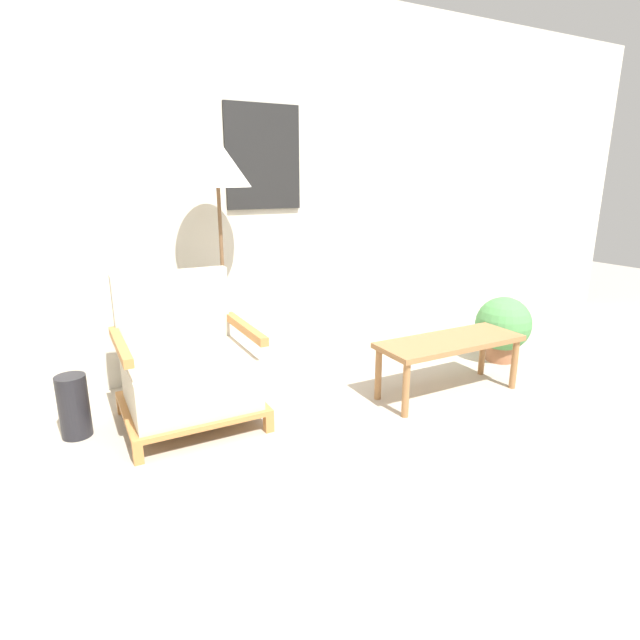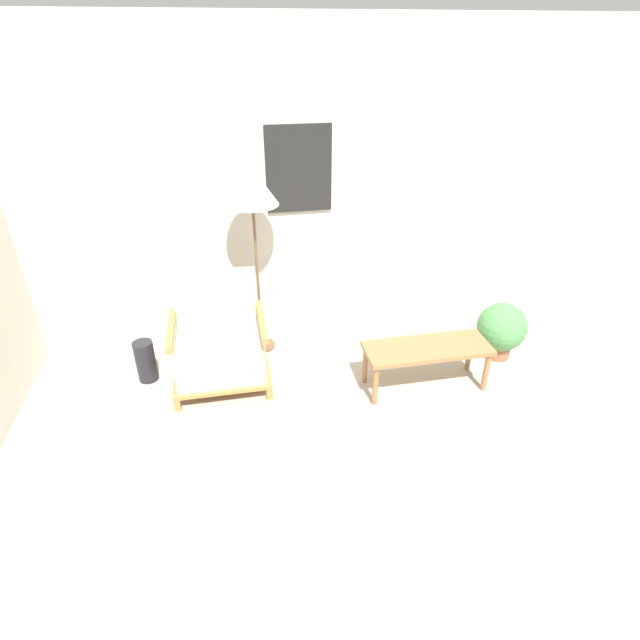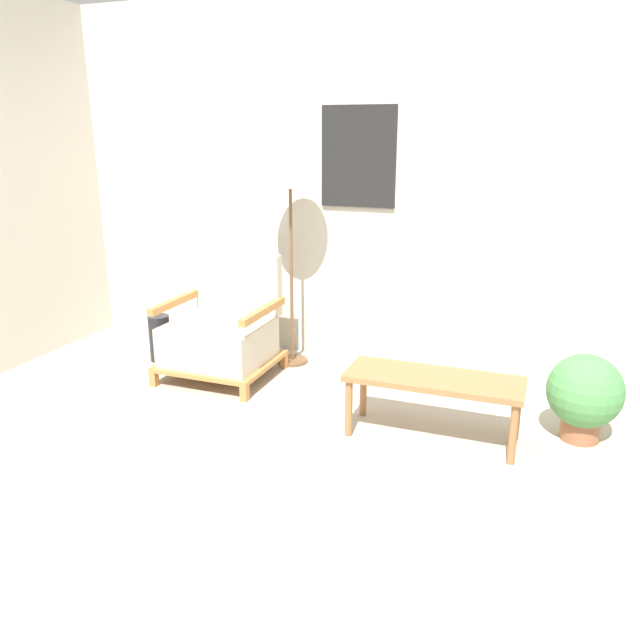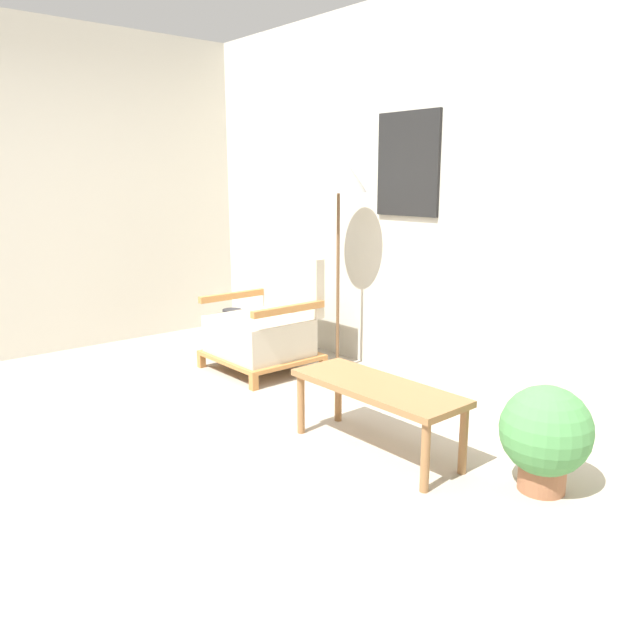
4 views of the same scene
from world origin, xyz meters
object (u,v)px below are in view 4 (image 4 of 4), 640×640
Objects in this scene: armchair at (264,329)px; coffee_table at (377,393)px; vase at (233,330)px; potted_plant at (545,434)px; floor_lamp at (339,177)px.

armchair is 1.68m from coffee_table.
potted_plant is at bearing -4.66° from vase.
floor_lamp is at bearing 17.80° from vase.
potted_plant is (3.06, -0.25, 0.11)m from vase.
vase is (-0.62, 0.11, -0.14)m from armchair.
potted_plant is (2.07, -0.57, -1.17)m from floor_lamp.
floor_lamp is 3.21× the size of potted_plant.
vase is at bearing 175.34° from potted_plant.
vase is (-0.99, -0.32, -1.28)m from floor_lamp.
armchair is at bearing 176.64° from potted_plant.
coffee_table is 2.31m from vase.
coffee_table is (1.25, -0.86, -1.12)m from floor_lamp.
floor_lamp is 1.65m from vase.
armchair reaches higher than potted_plant.
floor_lamp reaches higher than armchair.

